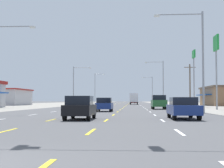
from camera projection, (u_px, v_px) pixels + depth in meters
The scene contains 21 objects.
ground_plane at pixel (117, 106), 72.14m from camera, with size 572.00×572.00×0.00m, color #4C4C4F.
lot_apron_left at pixel (7, 106), 73.72m from camera, with size 28.00×440.00×0.01m, color gray.
lane_markings at pixel (123, 104), 110.51m from camera, with size 10.64×227.60×0.01m.
signal_span_wire at pixel (50, 7), 13.79m from camera, with size 27.13×0.52×8.74m.
hatchback_center_turn_nearest at pixel (80, 108), 21.67m from camera, with size 1.72×3.90×1.54m.
sedan_far_right_near at pixel (183, 108), 22.30m from camera, with size 1.80×4.50×1.46m.
hatchback_center_turn_mid at pixel (104, 105), 37.00m from camera, with size 1.72×3.90×1.54m.
suv_far_right_midfar at pixel (159, 102), 46.88m from camera, with size 1.98×4.90×1.98m.
sedan_inner_left_far at pixel (105, 102), 80.30m from camera, with size 1.80×4.50×1.46m.
box_truck_inner_right_farther at pixel (134, 98), 96.82m from camera, with size 2.40×7.20×3.23m.
sedan_inner_right_farthest at pixel (133, 101), 135.64m from camera, with size 1.80×4.50×1.46m.
storefront_left_row_2 at pixel (7, 97), 83.45m from camera, with size 9.51×14.00×4.10m.
pole_sign_right_row_1 at pixel (216, 52), 44.35m from camera, with size 0.24×2.28×9.98m.
pole_sign_right_row_2 at pixel (194, 64), 63.91m from camera, with size 0.24×2.46×10.94m.
streetlight_left_row_0 at pixel (1, 61), 33.02m from camera, with size 3.94×0.26×8.90m.
streetlight_right_row_0 at pixel (198, 53), 31.81m from camera, with size 4.75×0.26×9.85m.
streetlight_left_row_1 at pixel (75, 83), 75.21m from camera, with size 4.19×0.26×8.94m.
streetlight_right_row_1 at pixel (161, 80), 74.00m from camera, with size 4.16×0.26×10.10m.
streetlight_left_row_2 at pixel (96, 87), 117.46m from camera, with size 3.51×0.26×10.82m.
streetlight_right_row_2 at pixel (151, 88), 116.17m from camera, with size 3.72×0.26×9.59m.
utility_pole_right_row_1 at pixel (190, 84), 64.00m from camera, with size 2.20×0.26×8.26m.
Camera 1 is at (3.44, -6.21, 1.26)m, focal length 53.08 mm.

